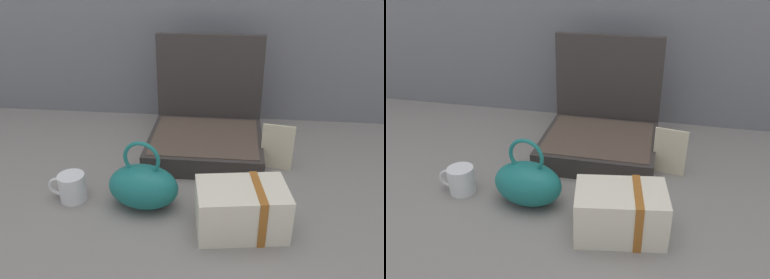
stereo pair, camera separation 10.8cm
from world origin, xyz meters
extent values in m
plane|color=slate|center=(0.00, 0.00, 0.00)|extent=(6.00, 6.00, 0.00)
cube|color=#332D2B|center=(0.04, 0.22, 0.03)|extent=(0.39, 0.33, 0.07)
cube|color=#4C3D33|center=(0.04, 0.22, 0.07)|extent=(0.35, 0.30, 0.00)
cube|color=#332D2B|center=(0.04, 0.40, 0.19)|extent=(0.39, 0.02, 0.38)
ellipsoid|color=#196B66|center=(-0.11, -0.09, 0.06)|extent=(0.21, 0.15, 0.13)
torus|color=#196B66|center=(-0.11, -0.09, 0.15)|extent=(0.10, 0.02, 0.10)
cube|color=beige|center=(0.16, -0.17, 0.06)|extent=(0.25, 0.18, 0.13)
cube|color=#99561E|center=(0.20, -0.16, 0.06)|extent=(0.04, 0.15, 0.13)
cylinder|color=silver|center=(-0.32, -0.08, 0.04)|extent=(0.08, 0.08, 0.08)
torus|color=silver|center=(-0.36, -0.08, 0.04)|extent=(0.06, 0.01, 0.06)
cube|color=beige|center=(0.28, 0.15, 0.08)|extent=(0.10, 0.02, 0.15)
camera|label=1|loc=(0.12, -0.98, 0.67)|focal=36.69mm
camera|label=2|loc=(0.23, -0.96, 0.67)|focal=36.69mm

